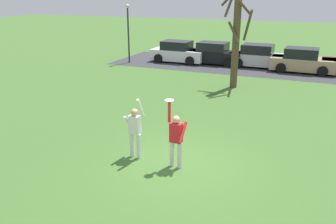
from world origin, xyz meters
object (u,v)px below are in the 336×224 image
person_defender (135,129)px  parked_car_tan (302,61)px  parked_car_black (214,54)px  frisbee_disc (169,100)px  parked_car_white (178,52)px  parked_car_silver (259,57)px  lamppost_by_lot (128,28)px  person_catcher (176,137)px  bare_tree_tall (236,34)px

person_defender → parked_car_tan: size_ratio=0.49×
person_defender → parked_car_black: bearing=101.1°
frisbee_disc → parked_car_white: frisbee_disc is taller
parked_car_silver → lamppost_by_lot: lamppost_by_lot is taller
parked_car_white → lamppost_by_lot: 4.15m
person_catcher → parked_car_black: size_ratio=0.50×
person_defender → frisbee_disc: frisbee_disc is taller
parked_car_black → parked_car_white: bearing=-170.9°
bare_tree_tall → lamppost_by_lot: bearing=155.4°
parked_car_silver → bare_tree_tall: bearing=-91.9°
parked_car_white → lamppost_by_lot: (-3.29, -1.72, 1.86)m
person_defender → bare_tree_tall: (0.87, 10.07, 1.96)m
parked_car_silver → lamppost_by_lot: (-9.25, -2.21, 1.86)m
bare_tree_tall → lamppost_by_lot: bare_tree_tall is taller
person_catcher → person_defender: 1.44m
parked_car_black → parked_car_tan: size_ratio=1.00×
parked_car_white → frisbee_disc: bearing=-68.3°
frisbee_disc → parked_car_silver: bearing=90.0°
parked_car_white → parked_car_black: (2.72, 0.38, 0.00)m
frisbee_disc → parked_car_black: size_ratio=0.06×
frisbee_disc → parked_car_tan: size_ratio=0.06×
parked_car_black → lamppost_by_lot: (-6.00, -2.10, 1.86)m
person_catcher → parked_car_tan: bearing=-95.8°
person_defender → parked_car_silver: size_ratio=0.49×
parked_car_white → parked_car_silver: 5.98m
person_catcher → parked_car_white: bearing=-64.8°
parked_car_white → lamppost_by_lot: size_ratio=0.97×
parked_car_black → bare_tree_tall: bare_tree_tall is taller
parked_car_tan → parked_car_white: bearing=-179.5°
parked_car_black → parked_car_tan: bearing=-3.3°
parked_car_black → bare_tree_tall: bearing=-63.7°
frisbee_disc → parked_car_black: frisbee_disc is taller
parked_car_black → parked_car_silver: 3.25m
frisbee_disc → lamppost_by_lot: size_ratio=0.06×
parked_car_white → parked_car_tan: size_ratio=1.00×
parked_car_black → lamppost_by_lot: bearing=-159.6°
person_defender → lamppost_by_lot: size_ratio=0.48×
parked_car_white → bare_tree_tall: bare_tree_tall is taller
parked_car_black → lamppost_by_lot: lamppost_by_lot is taller
person_catcher → parked_car_silver: 16.47m
parked_car_black → parked_car_tan: 6.22m
frisbee_disc → lamppost_by_lot: bearing=123.0°
frisbee_disc → parked_car_white: size_ratio=0.06×
bare_tree_tall → parked_car_silver: bearing=86.9°
parked_car_white → parked_car_tan: bearing=0.5°
frisbee_disc → parked_car_silver: (-0.01, 16.45, -1.37)m
parked_car_tan → person_defender: bearing=-103.6°
person_defender → frisbee_disc: 1.65m
person_defender → lamppost_by_lot: bearing=123.6°
person_catcher → bare_tree_tall: (-0.57, 10.17, 1.96)m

